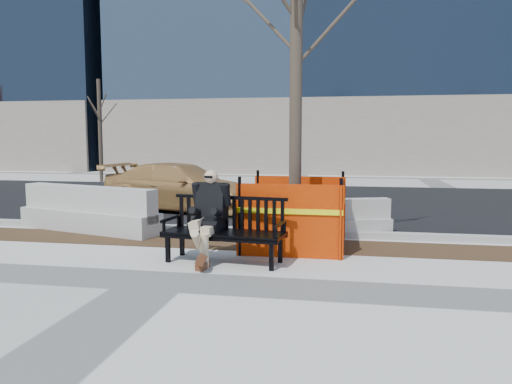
% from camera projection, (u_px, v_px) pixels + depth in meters
% --- Properties ---
extents(ground, '(120.00, 120.00, 0.00)m').
position_uv_depth(ground, '(157.00, 281.00, 6.91)').
color(ground, beige).
rests_on(ground, ground).
extents(mulch_strip, '(40.00, 1.20, 0.02)m').
position_uv_depth(mulch_strip, '(209.00, 242.00, 9.45)').
color(mulch_strip, '#47301C').
rests_on(mulch_strip, ground).
extents(asphalt_street, '(60.00, 10.40, 0.01)m').
position_uv_depth(asphalt_street, '(264.00, 201.00, 15.51)').
color(asphalt_street, black).
rests_on(asphalt_street, ground).
extents(curb, '(60.00, 0.25, 0.12)m').
position_uv_depth(curb, '(222.00, 230.00, 10.37)').
color(curb, '#9E9B93').
rests_on(curb, ground).
extents(bench, '(2.02, 0.93, 1.04)m').
position_uv_depth(bench, '(224.00, 262.00, 7.93)').
color(bench, black).
rests_on(bench, ground).
extents(seated_man, '(0.73, 1.09, 1.43)m').
position_uv_depth(seated_man, '(209.00, 260.00, 8.06)').
color(seated_man, black).
rests_on(seated_man, ground).
extents(tree_fence, '(2.65, 2.65, 6.59)m').
position_uv_depth(tree_fence, '(294.00, 247.00, 9.05)').
color(tree_fence, '#F13800').
rests_on(tree_fence, ground).
extents(sedan, '(4.63, 2.57, 1.27)m').
position_uv_depth(sedan, '(182.00, 211.00, 13.51)').
color(sedan, '#B28044').
rests_on(sedan, ground).
extents(jersey_barrier_left, '(3.40, 1.58, 0.96)m').
position_uv_depth(jersey_barrier_left, '(90.00, 231.00, 10.56)').
color(jersey_barrier_left, '#ADAAA2').
rests_on(jersey_barrier_left, ground).
extents(jersey_barrier_right, '(2.64, 1.37, 0.75)m').
position_uv_depth(jersey_barrier_right, '(325.00, 236.00, 10.02)').
color(jersey_barrier_right, '#A5A39B').
rests_on(jersey_barrier_right, ground).
extents(far_tree_left, '(2.26, 2.26, 4.82)m').
position_uv_depth(far_tree_left, '(102.00, 182.00, 22.28)').
color(far_tree_left, '#45382C').
rests_on(far_tree_left, ground).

